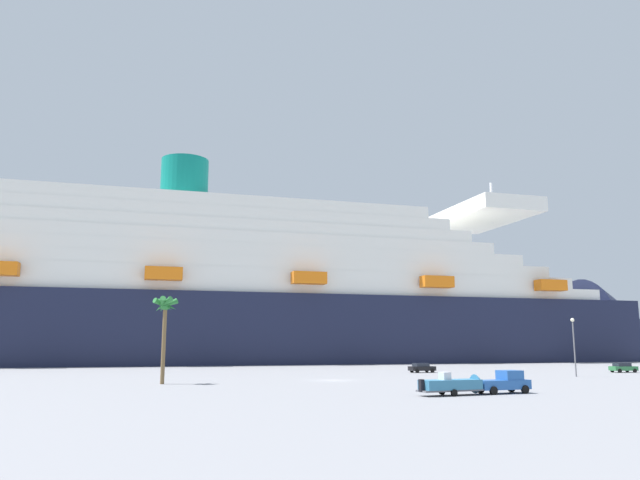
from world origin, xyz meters
TOP-DOWN VIEW (x-y plane):
  - ground_plane at (0.00, 30.00)m, footprint 600.00×600.00m
  - cruise_ship at (4.50, 75.50)m, footprint 226.53×49.58m
  - pickup_truck at (11.61, -24.46)m, footprint 5.88×3.12m
  - small_boat_on_trailer at (6.21, -25.52)m, footprint 8.20×3.20m
  - palm_tree at (-21.89, -3.35)m, footprint 3.21×2.97m
  - street_lamp at (37.11, 1.94)m, footprint 0.56×0.56m
  - parked_car_black_coupe at (19.42, 18.70)m, footprint 4.58×2.63m
  - parked_car_green_wagon at (52.94, 12.38)m, footprint 4.31×2.22m

SIDE VIEW (x-z plane):
  - ground_plane at x=0.00m, z-range 0.00..0.00m
  - parked_car_green_wagon at x=52.94m, z-range 0.04..1.62m
  - parked_car_black_coupe at x=19.42m, z-range 0.04..1.62m
  - small_boat_on_trailer at x=6.21m, z-range -0.11..2.04m
  - pickup_truck at x=11.61m, z-range -0.06..2.14m
  - street_lamp at x=37.11m, z-range 1.24..9.82m
  - palm_tree at x=-21.89m, z-range 3.28..13.81m
  - cruise_ship at x=4.50m, z-range -12.39..44.95m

